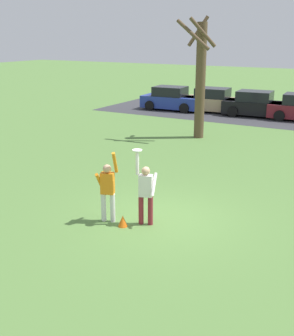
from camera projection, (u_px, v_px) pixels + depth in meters
The scene contains 10 objects.
ground_plane at pixel (162, 219), 12.33m from camera, with size 120.00×120.00×0.00m, color #567F3D.
person_catcher at pixel (146, 190), 11.69m from camera, with size 0.58×0.48×2.08m.
person_defender at pixel (108, 188), 11.88m from camera, with size 0.62×0.56×2.04m.
frisbee_disc at pixel (137, 150), 11.40m from camera, with size 0.26×0.26×0.02m, color white.
parked_car_blue at pixel (171, 99), 30.01m from camera, with size 4.20×2.23×1.59m.
parked_car_tan at pixel (214, 101), 29.18m from camera, with size 4.20×2.23×1.59m.
parked_car_black at pixel (256, 105), 27.62m from camera, with size 4.20×2.23×1.59m.
parking_strip at pixel (279, 118), 27.01m from camera, with size 24.13×6.40×0.01m, color #38383D.
bare_tree_tall at pixel (200, 77), 21.17m from camera, with size 1.88×1.81×5.88m.
field_cone_orange at pixel (123, 221), 11.79m from camera, with size 0.26×0.26×0.32m, color orange.
Camera 1 is at (5.25, -10.09, 4.99)m, focal length 46.53 mm.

